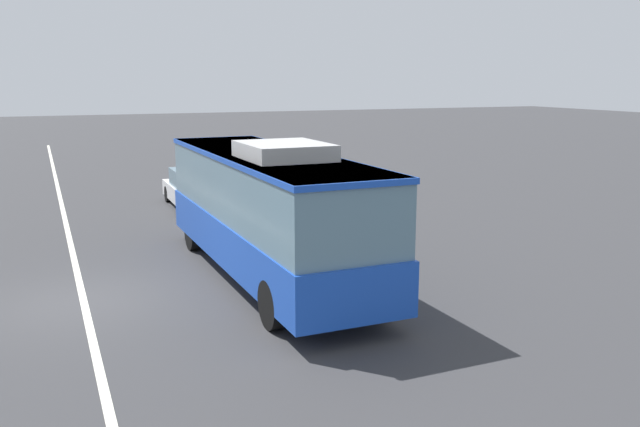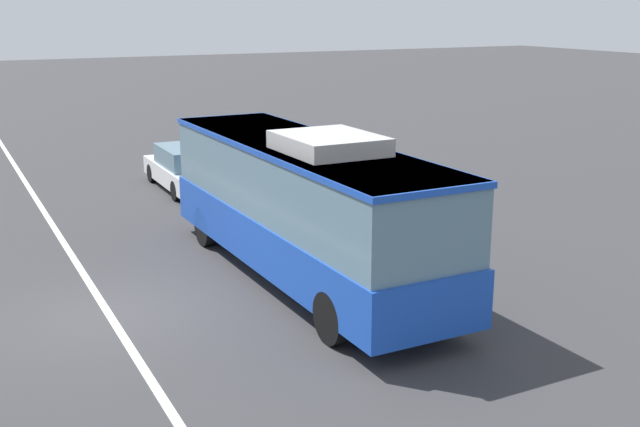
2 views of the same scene
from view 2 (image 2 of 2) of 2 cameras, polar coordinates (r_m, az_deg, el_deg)
ground_plane at (r=16.28m, az=-15.18°, el=-7.15°), size 160.00×160.00×0.00m
lane_centre_line at (r=16.28m, az=-15.18°, el=-7.13°), size 76.00×0.16×0.01m
transit_bus at (r=17.20m, az=-1.22°, el=0.93°), size 10.04×2.65×3.46m
sedan_white at (r=26.48m, az=-9.69°, el=3.31°), size 4.52×1.86×1.46m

